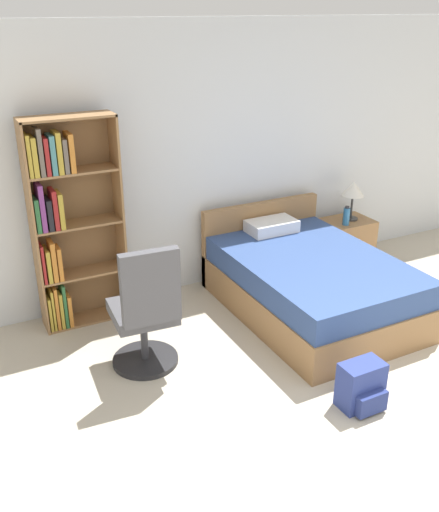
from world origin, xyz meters
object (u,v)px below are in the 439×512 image
Objects in this scene: bookshelf at (65,222)px; table_lamp at (353,190)px; office_chair at (146,315)px; nightstand at (345,241)px; bed at (308,282)px; backpack_blue at (362,386)px; water_bottle at (346,216)px.

table_lamp is (3.10, -0.07, -0.14)m from bookshelf.
office_chair is 2.01× the size of nightstand.
bed is at bearing -146.03° from table_lamp.
office_chair is 3.12× the size of backpack_blue.
water_bottle is at bearing -3.55° from bookshelf.
nightstand is 0.38m from water_bottle.
backpack_blue is (-1.40, -1.98, -0.44)m from water_bottle.
bookshelf is at bearing 178.53° from nightstand.
table_lamp is (2.77, 0.95, 0.34)m from office_chair.
nightstand is (2.72, 0.94, -0.24)m from office_chair.
backpack_blue is (-1.51, -2.09, -0.09)m from nightstand.
office_chair reaches higher than table_lamp.
table_lamp is at bearing 18.92° from office_chair.
bed is at bearing 70.35° from backpack_blue.
table_lamp reaches higher than backpack_blue.
bed is (2.03, -0.79, -0.69)m from bookshelf.
bookshelf is 2.97m from water_bottle.
table_lamp reaches higher than water_bottle.
water_bottle is at bearing 54.73° from backpack_blue.
bed is at bearing 7.68° from office_chair.
table_lamp reaches higher than bed.
backpack_blue is at bearing -54.58° from bookshelf.
nightstand is at bearing -1.47° from bookshelf.
bookshelf reaches higher than nightstand.
nightstand is 0.59m from table_lamp.
office_chair reaches higher than nightstand.
bookshelf is 2.29m from bed.
water_bottle is at bearing -144.46° from table_lamp.
table_lamp is 2.04× the size of water_bottle.
water_bottle is (-0.16, -0.11, -0.23)m from table_lamp.
office_chair is at bearing -172.32° from bed.
bed is 3.56× the size of nightstand.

